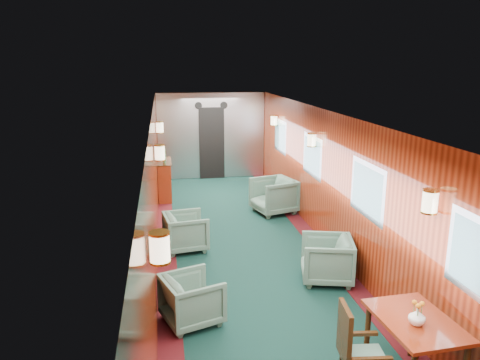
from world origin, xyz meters
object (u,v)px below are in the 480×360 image
Objects in this scene: armchair_left_far at (186,232)px; side_chair at (355,349)px; armchair_left_near at (192,299)px; armchair_right_far at (274,196)px; credenza at (165,179)px; armchair_right_near at (327,259)px; dining_table at (415,330)px.

side_chair is at bearing -169.00° from armchair_left_far.
armchair_right_far reaches higher than armchair_left_near.
armchair_left_near is at bearing -87.18° from credenza.
side_chair reaches higher than armchair_left_far.
armchair_right_near is (2.35, -4.84, -0.13)m from credenza.
side_chair is 1.36× the size of armchair_left_far.
armchair_right_near is (2.02, -1.56, 0.01)m from armchair_left_far.
dining_table reaches higher than armchair_right_near.
dining_table is at bearing -15.08° from armchair_right_far.
armchair_right_near is (-0.06, 2.39, -0.28)m from dining_table.
dining_table is 2.40m from armchair_right_near.
armchair_left_far is (-1.42, 4.03, -0.20)m from side_chair.
armchair_right_far is (1.99, 1.75, 0.06)m from armchair_left_far.
dining_table is 0.85× the size of credenza.
armchair_right_far is at bearing 87.37° from dining_table.
side_chair reaches higher than armchair_right_near.
side_chair is 5.81m from armchair_right_far.
credenza reaches higher than armchair_right_far.
side_chair is at bearing -176.19° from dining_table.
armchair_left_far is 0.96× the size of armchair_right_near.
armchair_left_far is at bearing 116.24° from side_chair.
armchair_right_near is at bearing 83.16° from side_chair.
armchair_right_near is at bearing -15.45° from armchair_right_far.
credenza is at bearing -16.38° from armchair_left_near.
credenza is at bearing -139.21° from armchair_right_far.
armchair_right_far is at bearing -165.28° from armchair_right_near.
credenza is at bearing 104.97° from dining_table.
armchair_left_far is (0.05, 2.40, 0.02)m from armchair_left_near.
armchair_left_near is (0.28, -5.67, -0.16)m from credenza.
armchair_left_far is (0.33, -3.27, -0.14)m from credenza.
armchair_right_far is at bearing 91.18° from side_chair.
armchair_left_far is 2.56m from armchair_right_near.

